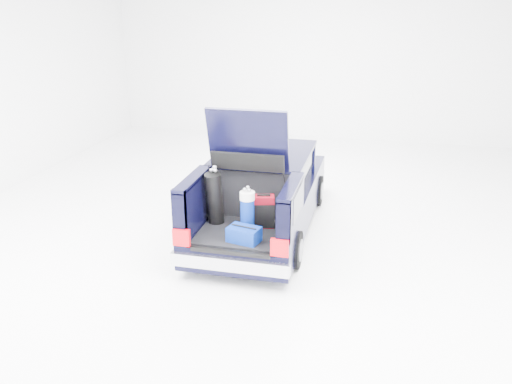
% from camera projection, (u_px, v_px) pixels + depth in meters
% --- Properties ---
extents(ground, '(14.00, 14.00, 0.00)m').
position_uv_depth(ground, '(262.00, 229.00, 10.04)').
color(ground, white).
rests_on(ground, ground).
extents(car, '(1.87, 4.65, 2.47)m').
position_uv_depth(car, '(264.00, 193.00, 9.90)').
color(car, black).
rests_on(car, ground).
extents(red_suitcase, '(0.37, 0.29, 0.55)m').
position_uv_depth(red_suitcase, '(264.00, 211.00, 8.57)').
color(red_suitcase, '#62030E').
rests_on(red_suitcase, car).
extents(black_golf_bag, '(0.32, 0.40, 0.96)m').
position_uv_depth(black_golf_bag, '(215.00, 198.00, 8.64)').
color(black_golf_bag, black).
rests_on(black_golf_bag, car).
extents(blue_golf_bag, '(0.26, 0.26, 0.78)m').
position_uv_depth(blue_golf_bag, '(247.00, 212.00, 8.29)').
color(blue_golf_bag, black).
rests_on(blue_golf_bag, car).
extents(blue_duffel, '(0.53, 0.41, 0.25)m').
position_uv_depth(blue_duffel, '(244.00, 234.00, 8.10)').
color(blue_duffel, navy).
rests_on(blue_duffel, car).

